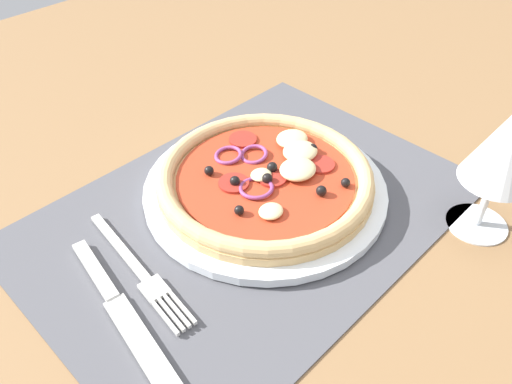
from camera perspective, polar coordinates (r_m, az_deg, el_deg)
ground_plane at (r=57.52cm, az=-0.71°, el=-3.22°), size 190.00×140.00×2.40cm
placemat at (r=56.55cm, az=-0.72°, el=-2.21°), size 47.42×33.52×0.40cm
plate at (r=58.31cm, az=1.01°, el=0.35°), size 27.25×27.25×1.06cm
pizza at (r=57.34cm, az=1.13°, el=1.65°), size 24.10×24.10×2.58cm
fork at (r=51.20cm, az=-12.49°, el=-8.77°), size 3.55×18.05×0.44cm
knife at (r=48.67cm, az=-14.54°, el=-12.79°), size 4.90×20.00×0.62cm
wine_glass at (r=54.20cm, az=25.86°, el=4.37°), size 7.20×7.20×14.90cm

